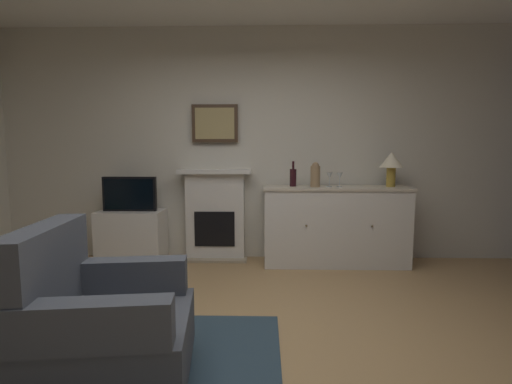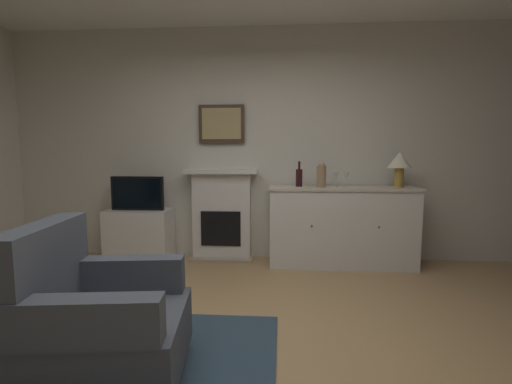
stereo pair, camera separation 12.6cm
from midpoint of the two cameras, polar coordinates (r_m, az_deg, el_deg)
ground_plane at (r=2.51m, az=-2.79°, el=-26.19°), size 6.35×4.73×0.10m
wall_rear at (r=4.45m, az=-0.66°, el=7.44°), size 6.35×0.06×2.79m
fireplace_unit at (r=4.43m, az=-7.23°, el=-3.58°), size 0.87×0.30×1.10m
framed_picture at (r=4.43m, az=-7.34°, el=10.67°), size 0.55×0.04×0.45m
sideboard_cabinet at (r=4.29m, az=11.54°, el=-5.22°), size 1.66×0.49×0.91m
table_lamp at (r=4.37m, az=19.83°, el=4.44°), size 0.26×0.26×0.40m
wine_bottle at (r=4.19m, az=5.02°, el=2.36°), size 0.08×0.08×0.29m
wine_glass_left at (r=4.18m, az=10.68°, el=2.47°), size 0.07×0.07×0.16m
wine_glass_center at (r=4.17m, az=12.23°, el=2.43°), size 0.07×0.07×0.16m
vase_decorative at (r=4.13m, az=8.49°, el=2.72°), size 0.11×0.11×0.28m
tv_cabinet at (r=4.58m, az=-19.75°, el=-6.62°), size 0.75×0.42×0.62m
tv_set at (r=4.47m, az=-20.09°, el=-0.29°), size 0.62×0.07×0.40m
armchair at (r=2.24m, az=-24.89°, el=-18.40°), size 0.90×0.86×0.92m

